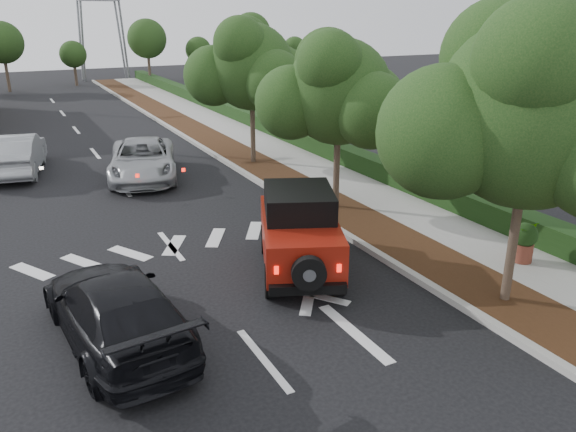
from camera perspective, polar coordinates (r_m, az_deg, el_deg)
ground at (r=10.67m, az=-2.51°, el=-14.36°), size 120.00×120.00×0.00m
curb at (r=22.45m, az=-4.82°, el=4.60°), size 0.20×70.00×0.15m
planting_strip at (r=22.84m, az=-2.50°, el=4.88°), size 1.80×70.00×0.12m
sidewalk at (r=23.68m, az=1.69°, el=5.43°), size 2.00×70.00×0.12m
hedge at (r=24.29m, az=4.61°, el=6.58°), size 0.80×70.00×0.80m
transmission_tower at (r=57.16m, az=-17.97°, el=13.05°), size 7.00×4.00×28.00m
street_tree_near at (r=13.35m, az=21.07°, el=-8.26°), size 3.80×3.80×5.92m
street_tree_mid at (r=18.24m, az=4.83°, el=0.67°), size 3.20×3.20×5.32m
street_tree_far at (r=23.74m, az=-3.52°, el=5.29°), size 3.40×3.40×5.62m
red_jeep at (r=13.66m, az=1.12°, el=-1.41°), size 3.04×4.16×2.03m
silver_suv_ahead at (r=22.19m, az=-14.55°, el=5.56°), size 3.63×5.63×1.44m
black_suv_oncoming at (r=11.29m, az=-17.08°, el=-9.05°), size 2.46×5.03×1.41m
silver_sedan_oncoming at (r=24.56m, az=-25.87°, el=5.71°), size 2.54×5.01×1.57m
terracotta_planter at (r=15.13m, az=22.89°, el=-2.12°), size 0.62×0.62×1.08m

